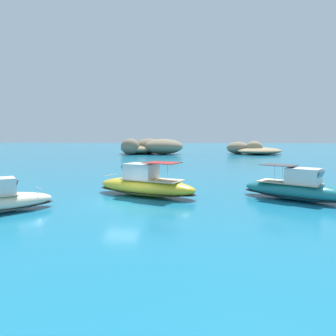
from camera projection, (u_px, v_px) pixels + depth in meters
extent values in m
plane|color=#197093|center=(121.00, 203.00, 22.20)|extent=(400.00, 400.00, 0.00)
ellipsoid|color=#756651|center=(149.00, 146.00, 84.81)|extent=(8.31, 9.80, 4.23)
ellipsoid|color=#84755B|center=(163.00, 147.00, 82.26)|extent=(12.61, 11.78, 4.12)
ellipsoid|color=#9E8966|center=(139.00, 149.00, 85.02)|extent=(12.71, 14.84, 2.65)
ellipsoid|color=#84755B|center=(130.00, 147.00, 79.93)|extent=(6.71, 6.78, 4.23)
ellipsoid|color=#9E8966|center=(259.00, 151.00, 82.39)|extent=(17.32, 18.08, 1.82)
ellipsoid|color=#9E8966|center=(254.00, 148.00, 81.27)|extent=(5.82, 5.52, 3.54)
ellipsoid|color=#84755B|center=(238.00, 148.00, 83.90)|extent=(8.53, 8.54, 3.32)
ellipsoid|color=#19727A|center=(297.00, 191.00, 23.02)|extent=(8.13, 6.67, 1.39)
ellipsoid|color=black|center=(297.00, 195.00, 23.06)|extent=(8.30, 6.81, 0.17)
cube|color=#C6B793|center=(289.00, 182.00, 23.35)|extent=(4.89, 4.28, 0.06)
cube|color=silver|center=(303.00, 176.00, 22.64)|extent=(2.86, 2.72, 1.15)
cube|color=#2D4756|center=(320.00, 176.00, 21.89)|extent=(1.12, 1.46, 0.61)
cube|color=#333338|center=(279.00, 165.00, 23.73)|extent=(3.11, 2.97, 0.04)
cylinder|color=silver|center=(283.00, 172.00, 24.46)|extent=(0.03, 0.03, 1.31)
cylinder|color=silver|center=(275.00, 174.00, 23.14)|extent=(0.03, 0.03, 1.31)
ellipsoid|color=yellow|center=(146.00, 187.00, 24.65)|extent=(9.06, 5.77, 1.48)
ellipsoid|color=black|center=(146.00, 191.00, 24.69)|extent=(9.24, 5.88, 0.18)
cube|color=#C6B793|center=(153.00, 180.00, 24.29)|extent=(5.28, 3.90, 0.06)
cube|color=silver|center=(141.00, 171.00, 24.72)|extent=(2.96, 2.63, 1.22)
cube|color=#2D4756|center=(128.00, 169.00, 25.28)|extent=(0.91, 1.68, 0.65)
cylinder|color=silver|center=(112.00, 174.00, 26.14)|extent=(0.74, 1.70, 0.04)
cube|color=maroon|center=(162.00, 163.00, 23.74)|extent=(3.20, 2.89, 0.04)
cylinder|color=silver|center=(156.00, 173.00, 23.01)|extent=(0.03, 0.03, 1.40)
cylinder|color=silver|center=(168.00, 170.00, 24.62)|extent=(0.03, 0.03, 1.40)
cube|color=#2D4756|center=(15.00, 183.00, 19.70)|extent=(1.08, 1.25, 0.55)
cylinder|color=silver|center=(39.00, 188.00, 20.55)|extent=(1.00, 1.21, 0.04)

